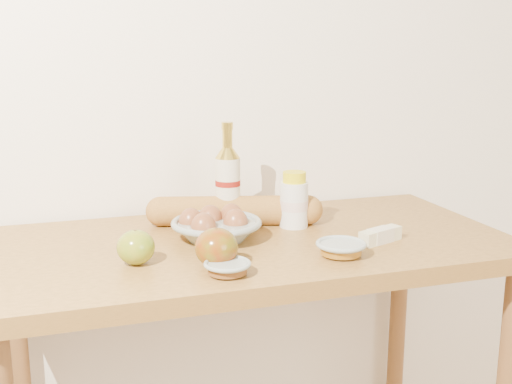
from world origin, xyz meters
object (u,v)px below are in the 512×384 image
(bourbon_bottle, at_px, (228,183))
(baguette, at_px, (235,211))
(cream_bottle, at_px, (294,201))
(egg_bowl, at_px, (216,227))
(table, at_px, (252,289))

(bourbon_bottle, relative_size, baguette, 0.58)
(cream_bottle, height_order, egg_bowl, cream_bottle)
(cream_bottle, bearing_deg, egg_bowl, -165.34)
(table, distance_m, bourbon_bottle, 0.27)
(bourbon_bottle, relative_size, cream_bottle, 1.86)
(cream_bottle, height_order, baguette, cream_bottle)
(bourbon_bottle, xyz_separation_m, cream_bottle, (0.15, -0.07, -0.04))
(table, relative_size, bourbon_bottle, 4.63)
(egg_bowl, xyz_separation_m, baguette, (0.08, 0.11, 0.01))
(baguette, bearing_deg, egg_bowl, -110.49)
(egg_bowl, distance_m, baguette, 0.13)
(cream_bottle, relative_size, baguette, 0.31)
(bourbon_bottle, height_order, egg_bowl, bourbon_bottle)
(egg_bowl, bearing_deg, table, -17.55)
(cream_bottle, bearing_deg, baguette, 158.79)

